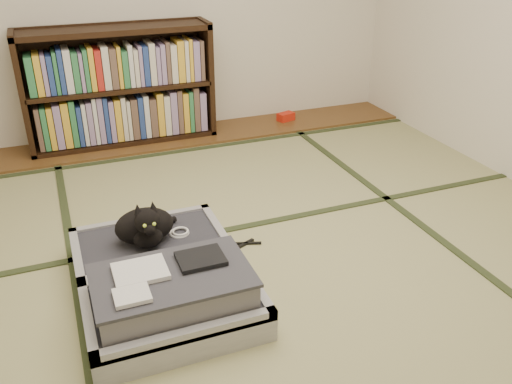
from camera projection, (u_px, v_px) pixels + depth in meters
name	position (u px, v px, depth m)	size (l,w,h in m)	color
floor	(271.00, 262.00, 2.93)	(4.50, 4.50, 0.00)	tan
wood_strip	(180.00, 137.00, 4.59)	(4.00, 0.50, 0.02)	brown
red_item	(286.00, 117.00, 4.92)	(0.15, 0.09, 0.07)	red
tatami_borders	(240.00, 219.00, 3.34)	(4.00, 4.50, 0.01)	#2D381E
bookcase	(120.00, 89.00, 4.30)	(1.48, 0.34, 0.95)	black
suitcase	(164.00, 280.00, 2.60)	(0.78, 1.04, 0.31)	#AAAAAF
cat	(145.00, 226.00, 2.77)	(0.35, 0.35, 0.28)	black
cable_coil	(180.00, 232.00, 2.89)	(0.11, 0.11, 0.03)	white
hanger	(227.00, 250.00, 3.02)	(0.39, 0.25, 0.01)	black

